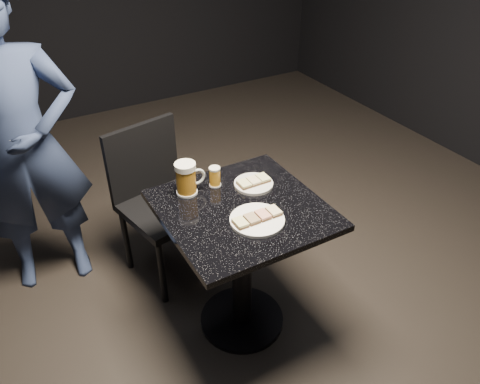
% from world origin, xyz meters
% --- Properties ---
extents(floor, '(6.00, 6.00, 0.00)m').
position_xyz_m(floor, '(0.00, 0.00, 0.00)').
color(floor, black).
rests_on(floor, ground).
extents(plate_large, '(0.24, 0.24, 0.01)m').
position_xyz_m(plate_large, '(0.00, -0.12, 0.76)').
color(plate_large, white).
rests_on(plate_large, table).
extents(plate_small, '(0.19, 0.19, 0.01)m').
position_xyz_m(plate_small, '(0.14, 0.13, 0.76)').
color(plate_small, silver).
rests_on(plate_small, table).
extents(patron, '(0.66, 0.48, 1.67)m').
position_xyz_m(patron, '(-0.77, 0.88, 0.84)').
color(patron, '#20264E').
rests_on(patron, floor).
extents(table, '(0.70, 0.70, 0.75)m').
position_xyz_m(table, '(0.00, 0.00, 0.51)').
color(table, black).
rests_on(table, floor).
extents(beer_mug, '(0.14, 0.10, 0.16)m').
position_xyz_m(beer_mug, '(-0.16, 0.23, 0.83)').
color(beer_mug, silver).
rests_on(beer_mug, table).
extents(beer_tumbler, '(0.06, 0.06, 0.10)m').
position_xyz_m(beer_tumbler, '(-0.02, 0.22, 0.80)').
color(beer_tumbler, silver).
rests_on(beer_tumbler, table).
extents(chair, '(0.52, 0.52, 0.89)m').
position_xyz_m(chair, '(-0.18, 0.63, 0.50)').
color(chair, black).
rests_on(chair, floor).
extents(canapes_on_plate_large, '(0.22, 0.07, 0.02)m').
position_xyz_m(canapes_on_plate_large, '(0.00, -0.12, 0.77)').
color(canapes_on_plate_large, '#4C3521').
rests_on(canapes_on_plate_large, plate_large).
extents(canapes_on_plate_small, '(0.15, 0.07, 0.02)m').
position_xyz_m(canapes_on_plate_small, '(0.14, 0.13, 0.77)').
color(canapes_on_plate_small, '#4C3521').
rests_on(canapes_on_plate_small, plate_small).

